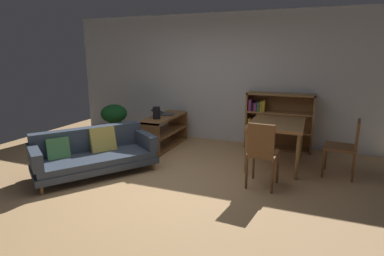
# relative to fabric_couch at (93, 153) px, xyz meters

# --- Properties ---
(ground_plane) EXTENTS (8.16, 8.16, 0.00)m
(ground_plane) POSITION_rel_fabric_couch_xyz_m (1.19, -0.04, -0.33)
(ground_plane) COLOR tan
(back_wall_panel) EXTENTS (6.80, 0.10, 2.70)m
(back_wall_panel) POSITION_rel_fabric_couch_xyz_m (1.19, 2.66, 1.02)
(back_wall_panel) COLOR silver
(back_wall_panel) RESTS_ON ground_plane
(fabric_couch) EXTENTS (1.73, 1.97, 0.71)m
(fabric_couch) POSITION_rel_fabric_couch_xyz_m (0.00, 0.00, 0.00)
(fabric_couch) COLOR olive
(fabric_couch) RESTS_ON ground_plane
(media_console) EXTENTS (0.47, 1.37, 0.64)m
(media_console) POSITION_rel_fabric_couch_xyz_m (0.40, 1.72, -0.01)
(media_console) COLOR brown
(media_console) RESTS_ON ground_plane
(open_laptop) EXTENTS (0.50, 0.39, 0.11)m
(open_laptop) POSITION_rel_fabric_couch_xyz_m (0.34, 1.86, 0.34)
(open_laptop) COLOR #333338
(open_laptop) RESTS_ON media_console
(desk_speaker) EXTENTS (0.14, 0.14, 0.23)m
(desk_speaker) POSITION_rel_fabric_couch_xyz_m (0.39, 1.42, 0.43)
(desk_speaker) COLOR black
(desk_speaker) RESTS_ON media_console
(potted_floor_plant) EXTENTS (0.56, 0.56, 0.81)m
(potted_floor_plant) POSITION_rel_fabric_couch_xyz_m (-0.78, 1.67, 0.23)
(potted_floor_plant) COLOR brown
(potted_floor_plant) RESTS_ON ground_plane
(dining_table) EXTENTS (0.87, 1.18, 0.76)m
(dining_table) POSITION_rel_fabric_couch_xyz_m (2.67, 1.43, 0.35)
(dining_table) COLOR olive
(dining_table) RESTS_ON ground_plane
(dining_chair_near) EXTENTS (0.50, 0.49, 0.90)m
(dining_chair_near) POSITION_rel_fabric_couch_xyz_m (3.73, 1.30, 0.18)
(dining_chair_near) COLOR brown
(dining_chair_near) RESTS_ON ground_plane
(dining_chair_far) EXTENTS (0.42, 0.46, 0.96)m
(dining_chair_far) POSITION_rel_fabric_couch_xyz_m (2.60, 0.40, 0.21)
(dining_chair_far) COLOR brown
(dining_chair_far) RESTS_ON ground_plane
(bookshelf) EXTENTS (1.30, 0.36, 1.12)m
(bookshelf) POSITION_rel_fabric_couch_xyz_m (2.52, 2.46, 0.23)
(bookshelf) COLOR olive
(bookshelf) RESTS_ON ground_plane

